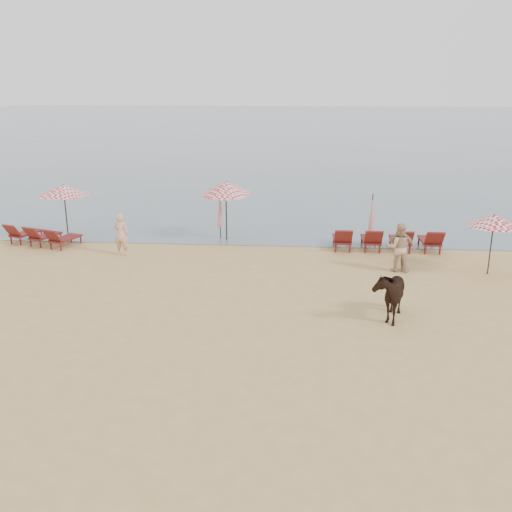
% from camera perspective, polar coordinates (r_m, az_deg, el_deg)
% --- Properties ---
extents(ground, '(120.00, 120.00, 0.00)m').
position_cam_1_polar(ground, '(14.88, -1.47, -9.74)').
color(ground, tan).
rests_on(ground, ground).
extents(sea, '(160.00, 140.00, 0.06)m').
position_cam_1_polar(sea, '(93.46, 3.56, 12.95)').
color(sea, '#51606B').
rests_on(sea, ground).
extents(lounger_cluster_left, '(3.22, 2.50, 0.62)m').
position_cam_1_polar(lounger_cluster_left, '(25.96, -20.66, 1.98)').
color(lounger_cluster_left, maroon).
rests_on(lounger_cluster_left, ground).
extents(lounger_cluster_right, '(4.32, 1.84, 0.69)m').
position_cam_1_polar(lounger_cluster_right, '(24.08, 12.90, 1.64)').
color(lounger_cluster_right, maroon).
rests_on(lounger_cluster_right, ground).
extents(umbrella_open_left_a, '(2.16, 2.16, 2.46)m').
position_cam_1_polar(umbrella_open_left_a, '(26.13, -18.68, 6.28)').
color(umbrella_open_left_a, black).
rests_on(umbrella_open_left_a, ground).
extents(umbrella_open_left_b, '(2.11, 2.15, 2.70)m').
position_cam_1_polar(umbrella_open_left_b, '(24.66, -3.03, 6.83)').
color(umbrella_open_left_b, black).
rests_on(umbrella_open_left_b, ground).
extents(umbrella_open_right, '(1.82, 1.82, 2.22)m').
position_cam_1_polar(umbrella_open_right, '(21.85, 22.71, 3.30)').
color(umbrella_open_right, black).
rests_on(umbrella_open_right, ground).
extents(umbrella_closed_left, '(0.27, 0.27, 2.21)m').
position_cam_1_polar(umbrella_closed_left, '(25.17, -3.61, 4.78)').
color(umbrella_closed_left, black).
rests_on(umbrella_closed_left, ground).
extents(umbrella_closed_right, '(0.27, 0.27, 2.25)m').
position_cam_1_polar(umbrella_closed_right, '(24.39, 11.51, 4.13)').
color(umbrella_closed_right, black).
rests_on(umbrella_closed_right, ground).
extents(cow, '(1.24, 1.98, 1.55)m').
position_cam_1_polar(cow, '(17.18, 13.15, -3.61)').
color(cow, black).
rests_on(cow, ground).
extents(beachgoer_left, '(0.65, 0.46, 1.70)m').
position_cam_1_polar(beachgoer_left, '(23.40, -13.35, 2.11)').
color(beachgoer_left, '#DFA58B').
rests_on(beachgoer_left, ground).
extents(beachgoer_right_a, '(0.93, 0.75, 1.81)m').
position_cam_1_polar(beachgoer_right_a, '(21.45, 14.09, 0.85)').
color(beachgoer_right_a, tan).
rests_on(beachgoer_right_a, ground).
extents(beachgoer_right_b, '(1.14, 0.75, 1.79)m').
position_cam_1_polar(beachgoer_right_b, '(21.51, 14.27, 0.86)').
color(beachgoer_right_b, tan).
rests_on(beachgoer_right_b, ground).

